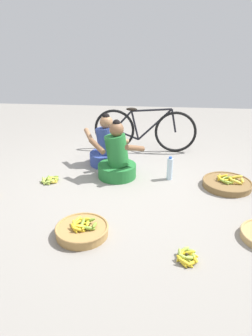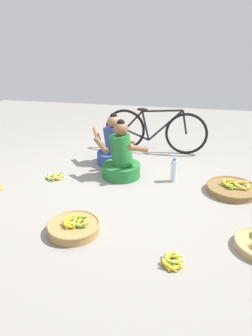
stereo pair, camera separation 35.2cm
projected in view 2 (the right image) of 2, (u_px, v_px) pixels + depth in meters
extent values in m
plane|color=gray|center=(129.00, 187.00, 3.84)|extent=(10.00, 10.00, 0.00)
cylinder|color=#237233|center=(121.00, 170.00, 4.11)|extent=(0.52, 0.52, 0.18)
cylinder|color=#237233|center=(121.00, 150.00, 3.99)|extent=(0.36, 0.31, 0.44)
sphere|color=brown|center=(121.00, 129.00, 3.88)|extent=(0.19, 0.19, 0.19)
sphere|color=black|center=(121.00, 123.00, 3.85)|extent=(0.10, 0.10, 0.10)
cylinder|color=brown|center=(101.00, 145.00, 3.93)|extent=(0.27, 0.27, 0.16)
cylinder|color=brown|center=(138.00, 148.00, 3.81)|extent=(0.26, 0.28, 0.16)
cylinder|color=#334793|center=(114.00, 158.00, 4.55)|extent=(0.52, 0.52, 0.18)
cylinder|color=#334793|center=(114.00, 140.00, 4.44)|extent=(0.42, 0.39, 0.42)
sphere|color=#9E704C|center=(114.00, 122.00, 4.33)|extent=(0.19, 0.19, 0.19)
sphere|color=black|center=(114.00, 116.00, 4.30)|extent=(0.10, 0.10, 0.10)
cylinder|color=#9E704C|center=(97.00, 134.00, 4.44)|extent=(0.21, 0.30, 0.16)
cylinder|color=#9E704C|center=(124.00, 140.00, 4.20)|extent=(0.30, 0.21, 0.16)
torus|color=black|center=(125.00, 129.00, 5.06)|extent=(0.69, 0.07, 0.68)
torus|color=black|center=(186.00, 134.00, 4.82)|extent=(0.69, 0.07, 0.68)
cylinder|color=black|center=(165.00, 126.00, 4.86)|extent=(0.55, 0.06, 0.55)
cylinder|color=black|center=(146.00, 126.00, 4.94)|extent=(0.15, 0.04, 0.49)
cylinder|color=black|center=(162.00, 111.00, 4.78)|extent=(0.65, 0.06, 0.08)
cylinder|color=black|center=(137.00, 135.00, 5.04)|extent=(0.42, 0.05, 0.18)
cylinder|color=black|center=(134.00, 121.00, 4.96)|extent=(0.31, 0.05, 0.35)
cylinder|color=black|center=(185.00, 122.00, 4.76)|extent=(0.11, 0.04, 0.38)
ellipsoid|color=black|center=(142.00, 109.00, 4.85)|extent=(0.18, 0.08, 0.05)
cylinder|color=#A87F47|center=(74.00, 228.00, 2.93)|extent=(0.50, 0.50, 0.09)
torus|color=#A87F47|center=(74.00, 224.00, 2.92)|extent=(0.51, 0.51, 0.02)
ellipsoid|color=olive|center=(86.00, 223.00, 2.89)|extent=(0.03, 0.14, 0.07)
ellipsoid|color=olive|center=(82.00, 218.00, 2.96)|extent=(0.14, 0.05, 0.08)
ellipsoid|color=olive|center=(74.00, 220.00, 2.92)|extent=(0.05, 0.14, 0.08)
ellipsoid|color=olive|center=(79.00, 225.00, 2.85)|extent=(0.14, 0.07, 0.07)
sphere|color=#382D19|center=(80.00, 222.00, 2.91)|extent=(0.03, 0.03, 0.03)
ellipsoid|color=yellow|center=(80.00, 221.00, 2.92)|extent=(0.06, 0.15, 0.07)
ellipsoid|color=yellow|center=(77.00, 217.00, 2.98)|extent=(0.15, 0.06, 0.08)
ellipsoid|color=yellow|center=(69.00, 218.00, 2.96)|extent=(0.10, 0.14, 0.07)
ellipsoid|color=yellow|center=(66.00, 221.00, 2.91)|extent=(0.09, 0.15, 0.06)
ellipsoid|color=yellow|center=(73.00, 224.00, 2.87)|extent=(0.15, 0.09, 0.09)
sphere|color=#382D19|center=(73.00, 221.00, 2.93)|extent=(0.03, 0.03, 0.03)
ellipsoid|color=gold|center=(76.00, 224.00, 2.87)|extent=(0.05, 0.13, 0.06)
ellipsoid|color=gold|center=(74.00, 220.00, 2.94)|extent=(0.13, 0.05, 0.05)
ellipsoid|color=gold|center=(68.00, 221.00, 2.93)|extent=(0.11, 0.11, 0.06)
ellipsoid|color=gold|center=(65.00, 225.00, 2.86)|extent=(0.11, 0.11, 0.07)
ellipsoid|color=gold|center=(70.00, 226.00, 2.84)|extent=(0.13, 0.05, 0.07)
sphere|color=#382D19|center=(71.00, 223.00, 2.89)|extent=(0.03, 0.03, 0.03)
cylinder|color=brown|center=(232.00, 189.00, 3.70)|extent=(0.61, 0.61, 0.07)
torus|color=brown|center=(232.00, 187.00, 3.69)|extent=(0.62, 0.62, 0.02)
ellipsoid|color=yellow|center=(248.00, 186.00, 3.64)|extent=(0.07, 0.17, 0.06)
ellipsoid|color=yellow|center=(242.00, 182.00, 3.72)|extent=(0.17, 0.07, 0.08)
ellipsoid|color=yellow|center=(236.00, 185.00, 3.66)|extent=(0.08, 0.17, 0.07)
ellipsoid|color=yellow|center=(241.00, 187.00, 3.60)|extent=(0.17, 0.08, 0.08)
sphere|color=#382D19|center=(242.00, 185.00, 3.66)|extent=(0.04, 0.04, 0.04)
ellipsoid|color=gold|center=(234.00, 183.00, 3.70)|extent=(0.04, 0.14, 0.09)
ellipsoid|color=gold|center=(233.00, 182.00, 3.75)|extent=(0.12, 0.12, 0.06)
ellipsoid|color=gold|center=(228.00, 181.00, 3.78)|extent=(0.14, 0.04, 0.07)
ellipsoid|color=gold|center=(224.00, 182.00, 3.75)|extent=(0.07, 0.15, 0.06)
ellipsoid|color=gold|center=(225.00, 184.00, 3.70)|extent=(0.11, 0.13, 0.08)
ellipsoid|color=gold|center=(228.00, 185.00, 3.67)|extent=(0.14, 0.08, 0.07)
ellipsoid|color=gold|center=(232.00, 185.00, 3.67)|extent=(0.13, 0.10, 0.07)
sphere|color=#382D19|center=(229.00, 183.00, 3.72)|extent=(0.03, 0.03, 0.03)
ellipsoid|color=#8CAD38|center=(237.00, 186.00, 3.66)|extent=(0.03, 0.14, 0.06)
ellipsoid|color=#8CAD38|center=(232.00, 183.00, 3.72)|extent=(0.14, 0.05, 0.08)
ellipsoid|color=#8CAD38|center=(228.00, 184.00, 3.72)|extent=(0.12, 0.11, 0.05)
ellipsoid|color=#8CAD38|center=(229.00, 187.00, 3.64)|extent=(0.12, 0.11, 0.06)
ellipsoid|color=#8CAD38|center=(233.00, 187.00, 3.61)|extent=(0.14, 0.04, 0.06)
sphere|color=#382D19|center=(232.00, 185.00, 3.67)|extent=(0.03, 0.03, 0.03)
ellipsoid|color=#9EB747|center=(179.00, 259.00, 2.54)|extent=(0.05, 0.13, 0.07)
ellipsoid|color=#9EB747|center=(177.00, 255.00, 2.58)|extent=(0.13, 0.10, 0.08)
ellipsoid|color=#9EB747|center=(170.00, 254.00, 2.60)|extent=(0.13, 0.09, 0.08)
ellipsoid|color=#9EB747|center=(166.00, 258.00, 2.55)|extent=(0.06, 0.13, 0.08)
ellipsoid|color=#9EB747|center=(170.00, 262.00, 2.51)|extent=(0.13, 0.09, 0.07)
ellipsoid|color=#9EB747|center=(176.00, 262.00, 2.50)|extent=(0.13, 0.10, 0.08)
sphere|color=#382D19|center=(173.00, 258.00, 2.55)|extent=(0.03, 0.03, 0.03)
ellipsoid|color=gold|center=(180.00, 263.00, 2.50)|extent=(0.05, 0.15, 0.07)
ellipsoid|color=gold|center=(178.00, 259.00, 2.54)|extent=(0.13, 0.12, 0.07)
ellipsoid|color=gold|center=(173.00, 257.00, 2.56)|extent=(0.14, 0.03, 0.08)
ellipsoid|color=gold|center=(166.00, 259.00, 2.54)|extent=(0.10, 0.14, 0.08)
ellipsoid|color=gold|center=(166.00, 265.00, 2.48)|extent=(0.11, 0.13, 0.07)
ellipsoid|color=gold|center=(170.00, 267.00, 2.45)|extent=(0.15, 0.07, 0.09)
ellipsoid|color=gold|center=(177.00, 267.00, 2.45)|extent=(0.12, 0.13, 0.07)
sphere|color=#382D19|center=(172.00, 263.00, 2.50)|extent=(0.03, 0.03, 0.03)
ellipsoid|color=yellow|center=(61.00, 177.00, 4.05)|extent=(0.05, 0.12, 0.08)
ellipsoid|color=yellow|center=(60.00, 175.00, 4.10)|extent=(0.12, 0.08, 0.07)
ellipsoid|color=yellow|center=(56.00, 176.00, 4.10)|extent=(0.11, 0.11, 0.06)
ellipsoid|color=yellow|center=(54.00, 177.00, 4.04)|extent=(0.09, 0.12, 0.07)
ellipsoid|color=yellow|center=(58.00, 178.00, 4.01)|extent=(0.12, 0.09, 0.07)
sphere|color=#382D19|center=(58.00, 177.00, 4.06)|extent=(0.03, 0.03, 0.03)
ellipsoid|color=#9EB747|center=(58.00, 177.00, 4.04)|extent=(0.04, 0.15, 0.09)
ellipsoid|color=#9EB747|center=(57.00, 175.00, 4.10)|extent=(0.14, 0.09, 0.07)
ellipsoid|color=#9EB747|center=(53.00, 175.00, 4.11)|extent=(0.14, 0.09, 0.07)
ellipsoid|color=#9EB747|center=(50.00, 176.00, 4.09)|extent=(0.08, 0.15, 0.06)
ellipsoid|color=#9EB747|center=(49.00, 177.00, 4.04)|extent=(0.09, 0.14, 0.09)
ellipsoid|color=#9EB747|center=(50.00, 179.00, 4.01)|extent=(0.15, 0.08, 0.05)
ellipsoid|color=#9EB747|center=(55.00, 178.00, 4.00)|extent=(0.13, 0.12, 0.08)
sphere|color=#382D19|center=(54.00, 177.00, 4.06)|extent=(0.03, 0.03, 0.03)
ellipsoid|color=olive|center=(62.00, 176.00, 4.07)|extent=(0.06, 0.14, 0.08)
ellipsoid|color=olive|center=(60.00, 174.00, 4.13)|extent=(0.14, 0.04, 0.08)
ellipsoid|color=olive|center=(54.00, 176.00, 4.08)|extent=(0.05, 0.14, 0.09)
ellipsoid|color=olive|center=(57.00, 178.00, 4.02)|extent=(0.14, 0.06, 0.08)
sphere|color=#382D19|center=(58.00, 176.00, 4.08)|extent=(0.03, 0.03, 0.03)
ellipsoid|color=yellow|center=(1.00, 189.00, 3.74)|extent=(0.04, 0.12, 0.07)
ellipsoid|color=yellow|center=(0.00, 187.00, 3.78)|extent=(0.12, 0.08, 0.06)
cylinder|color=silver|center=(174.00, 171.00, 3.94)|extent=(0.08, 0.08, 0.30)
cylinder|color=#2D59B7|center=(175.00, 160.00, 3.87)|extent=(0.04, 0.04, 0.02)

